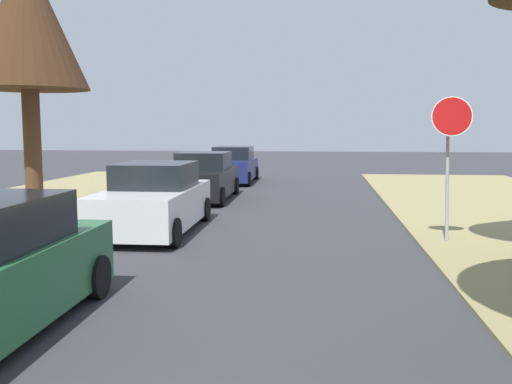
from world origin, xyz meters
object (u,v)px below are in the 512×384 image
(stop_sign_far, at_px, (451,137))
(parked_sedan_navy, at_px, (233,166))
(street_tree_left_mid_b, at_px, (27,22))
(parked_sedan_white, at_px, (154,200))
(parked_sedan_black, at_px, (203,178))

(stop_sign_far, height_order, parked_sedan_navy, stop_sign_far)
(stop_sign_far, relative_size, street_tree_left_mid_b, 0.42)
(stop_sign_far, xyz_separation_m, parked_sedan_white, (-6.39, 0.57, -1.46))
(stop_sign_far, relative_size, parked_sedan_white, 0.67)
(street_tree_left_mid_b, relative_size, parked_sedan_navy, 1.57)
(parked_sedan_black, distance_m, parked_sedan_navy, 6.06)
(parked_sedan_navy, bearing_deg, parked_sedan_white, -89.35)
(parked_sedan_white, relative_size, parked_sedan_black, 1.00)
(stop_sign_far, bearing_deg, street_tree_left_mid_b, 166.78)
(street_tree_left_mid_b, bearing_deg, parked_sedan_white, -25.36)
(parked_sedan_navy, bearing_deg, stop_sign_far, -62.59)
(parked_sedan_black, bearing_deg, stop_sign_far, -44.94)
(stop_sign_far, distance_m, parked_sedan_navy, 14.26)
(parked_sedan_black, height_order, parked_sedan_navy, same)
(parked_sedan_white, bearing_deg, stop_sign_far, -5.07)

